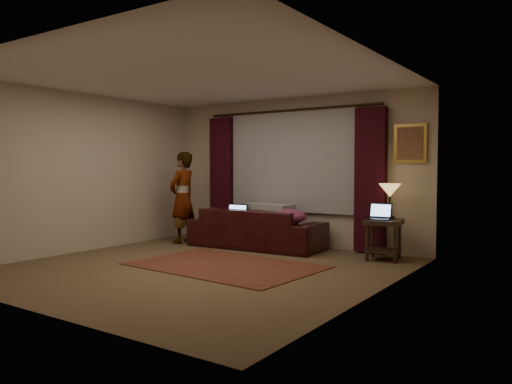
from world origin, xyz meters
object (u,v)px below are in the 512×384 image
Objects in this scene: end_table at (383,240)px; tiffany_lamp at (390,201)px; laptop_table at (379,211)px; person at (183,197)px; sofa at (256,221)px; laptop_sofa at (235,212)px.

tiffany_lamp is at bearing 79.77° from end_table.
person is at bearing -179.11° from laptop_table.
sofa is 3.84× the size of end_table.
sofa is at bearing -172.59° from tiffany_lamp.
person is at bearing 7.80° from sofa.
laptop_table is at bearing -8.20° from laptop_sofa.
laptop_table reaches higher than laptop_sofa.
laptop_sofa is at bearing 16.23° from sofa.
end_table is 0.36× the size of person.
end_table is at bearing -179.91° from sofa.
laptop_sofa is 0.75× the size of tiffany_lamp.
sofa is 5.87× the size of laptop_sofa.
person is (-3.59, -0.35, 0.10)m from laptop_table.
tiffany_lamp reaches higher than laptop_sofa.
end_table is 1.14× the size of tiffany_lamp.
laptop_table is at bearing 91.89° from person.
tiffany_lamp is (2.24, 0.29, 0.40)m from sofa.
laptop_sofa is at bearing 179.85° from laptop_table.
laptop_sofa is 0.65× the size of end_table.
laptop_sofa is at bearing -170.83° from tiffany_lamp.
laptop_sofa reaches higher than end_table.
end_table is 0.43m from laptop_table.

